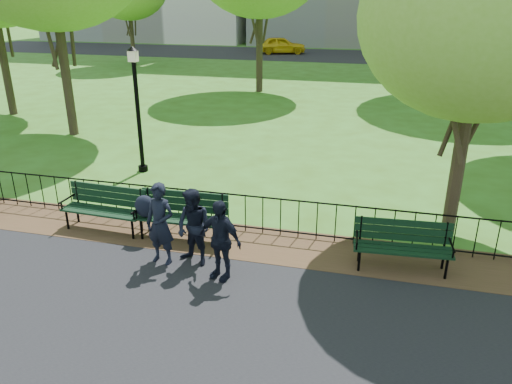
% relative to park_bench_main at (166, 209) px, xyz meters
% --- Properties ---
extents(ground, '(120.00, 120.00, 0.00)m').
position_rel_park_bench_main_xyz_m(ground, '(0.98, -1.30, -0.69)').
color(ground, '#365A17').
extents(dirt_strip, '(60.00, 1.60, 0.01)m').
position_rel_park_bench_main_xyz_m(dirt_strip, '(0.98, 0.20, -0.68)').
color(dirt_strip, '#392D17').
rests_on(dirt_strip, ground).
extents(far_street, '(70.00, 9.00, 0.01)m').
position_rel_park_bench_main_xyz_m(far_street, '(0.98, 33.70, -0.69)').
color(far_street, black).
rests_on(far_street, ground).
extents(iron_fence, '(24.06, 0.06, 1.00)m').
position_rel_park_bench_main_xyz_m(iron_fence, '(0.98, 0.70, -0.19)').
color(iron_fence, black).
rests_on(iron_fence, ground).
extents(park_bench_main, '(1.99, 0.68, 1.12)m').
position_rel_park_bench_main_xyz_m(park_bench_main, '(0.00, 0.00, 0.00)').
color(park_bench_main, black).
rests_on(park_bench_main, ground).
extents(park_bench_left_a, '(1.95, 0.68, 1.09)m').
position_rel_park_bench_main_xyz_m(park_bench_left_a, '(-1.52, 0.08, -0.07)').
color(park_bench_left_a, black).
rests_on(park_bench_left_a, ground).
extents(park_bench_right_a, '(1.88, 0.70, 1.05)m').
position_rel_park_bench_main_xyz_m(park_bench_right_a, '(4.93, -0.06, -0.09)').
color(park_bench_right_a, black).
rests_on(park_bench_right_a, ground).
extents(lamppost, '(0.33, 0.33, 3.64)m').
position_rel_park_bench_main_xyz_m(lamppost, '(-2.50, 3.86, 1.29)').
color(lamppost, black).
rests_on(lamppost, ground).
extents(tree_near_e, '(4.73, 4.73, 6.60)m').
position_rel_park_bench_main_xyz_m(tree_near_e, '(6.00, 1.86, 3.88)').
color(tree_near_e, '#2D2116').
rests_on(tree_near_e, ground).
extents(person_left, '(0.66, 0.49, 1.67)m').
position_rel_park_bench_main_xyz_m(person_left, '(0.34, -1.01, 0.15)').
color(person_left, black).
rests_on(person_left, asphalt_path).
extents(person_mid, '(0.85, 0.64, 1.56)m').
position_rel_park_bench_main_xyz_m(person_mid, '(0.99, -0.90, 0.10)').
color(person_mid, black).
rests_on(person_mid, asphalt_path).
extents(person_right, '(0.99, 0.66, 1.57)m').
position_rel_park_bench_main_xyz_m(person_right, '(1.64, -1.27, 0.10)').
color(person_right, black).
rests_on(person_right, asphalt_path).
extents(taxi, '(4.45, 2.83, 1.41)m').
position_rel_park_bench_main_xyz_m(taxi, '(-4.49, 33.86, 0.02)').
color(taxi, gold).
rests_on(taxi, far_street).
extents(sedan_silver, '(5.04, 2.90, 1.57)m').
position_rel_park_bench_main_xyz_m(sedan_silver, '(5.64, 33.60, 0.10)').
color(sedan_silver, '#AEB1B6').
rests_on(sedan_silver, far_street).
extents(sedan_dark, '(5.66, 2.71, 1.59)m').
position_rel_park_bench_main_xyz_m(sedan_dark, '(12.66, 32.07, 0.11)').
color(sedan_dark, black).
rests_on(sedan_dark, far_street).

